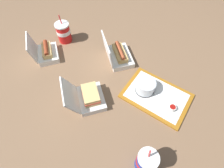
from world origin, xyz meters
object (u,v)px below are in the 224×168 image
at_px(ketchup_cup, 172,108).
at_px(plastic_fork, 160,109).
at_px(clamshell_hotdog_back, 118,55).
at_px(clamshell_sandwich_left, 89,97).
at_px(soda_cup_left, 146,161).
at_px(clamshell_hotdog_center, 46,52).
at_px(food_tray, 156,96).
at_px(soda_cup_corner, 64,32).
at_px(cake_container, 145,87).

relative_size(ketchup_cup, plastic_fork, 0.36).
height_order(ketchup_cup, clamshell_hotdog_back, clamshell_hotdog_back).
height_order(ketchup_cup, clamshell_sandwich_left, clamshell_sandwich_left).
bearing_deg(soda_cup_left, ketchup_cup, -91.55).
distance_m(plastic_fork, clamshell_hotdog_center, 0.82).
height_order(food_tray, ketchup_cup, ketchup_cup).
bearing_deg(soda_cup_corner, food_tray, 172.66).
bearing_deg(clamshell_hotdog_center, food_tray, -173.04).
xyz_separation_m(ketchup_cup, soda_cup_corner, (0.87, -0.14, 0.05)).
distance_m(clamshell_sandwich_left, soda_cup_left, 0.44).
bearing_deg(clamshell_hotdog_back, food_tray, 157.87).
height_order(food_tray, soda_cup_left, soda_cup_left).
height_order(ketchup_cup, soda_cup_left, soda_cup_left).
height_order(cake_container, soda_cup_corner, soda_cup_corner).
relative_size(cake_container, clamshell_hotdog_center, 0.48).
height_order(clamshell_hotdog_center, clamshell_hotdog_back, clamshell_hotdog_back).
xyz_separation_m(clamshell_hotdog_back, soda_cup_left, (-0.44, 0.51, 0.03)).
xyz_separation_m(ketchup_cup, clamshell_hotdog_back, (0.44, -0.18, 0.01)).
bearing_deg(soda_cup_left, cake_container, -65.01).
bearing_deg(clamshell_hotdog_center, ketchup_cup, -176.37).
bearing_deg(soda_cup_left, clamshell_sandwich_left, -19.50).
relative_size(plastic_fork, soda_cup_left, 0.53).
bearing_deg(ketchup_cup, soda_cup_corner, -8.92).
distance_m(food_tray, soda_cup_left, 0.39).
bearing_deg(soda_cup_left, clamshell_hotdog_center, -17.97).
relative_size(ketchup_cup, soda_cup_left, 0.19).
bearing_deg(food_tray, clamshell_hotdog_center, 6.96).
height_order(food_tray, clamshell_sandwich_left, clamshell_sandwich_left).
bearing_deg(plastic_fork, food_tray, -34.10).
height_order(cake_container, clamshell_hotdog_center, clamshell_hotdog_center).
bearing_deg(food_tray, clamshell_hotdog_back, -22.13).
bearing_deg(food_tray, cake_container, 2.23).
distance_m(cake_container, clamshell_hotdog_back, 0.30).
height_order(plastic_fork, clamshell_hotdog_back, clamshell_hotdog_back).
relative_size(clamshell_hotdog_center, clamshell_sandwich_left, 0.86).
relative_size(cake_container, soda_cup_corner, 0.56).
height_order(cake_container, ketchup_cup, cake_container).
distance_m(food_tray, clamshell_sandwich_left, 0.39).
bearing_deg(plastic_fork, clamshell_sandwich_left, 44.60).
distance_m(ketchup_cup, clamshell_hotdog_center, 0.87).
relative_size(cake_container, soda_cup_left, 0.55).
xyz_separation_m(plastic_fork, soda_cup_corner, (0.82, -0.18, 0.06)).
bearing_deg(clamshell_hotdog_back, clamshell_hotdog_center, 28.42).
distance_m(ketchup_cup, clamshell_sandwich_left, 0.46).
height_order(food_tray, cake_container, cake_container).
height_order(ketchup_cup, plastic_fork, ketchup_cup).
distance_m(plastic_fork, clamshell_sandwich_left, 0.40).
bearing_deg(clamshell_hotdog_back, soda_cup_corner, 5.20).
relative_size(clamshell_hotdog_center, soda_cup_corner, 1.17).
relative_size(food_tray, plastic_fork, 3.47).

